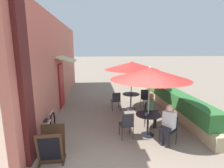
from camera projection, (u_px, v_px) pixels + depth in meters
name	position (u px, v px, depth m)	size (l,w,h in m)	color
cafe_facade_wall	(59.00, 64.00, 8.78)	(0.98, 11.07, 4.20)	#C66B5B
planter_hedge	(159.00, 91.00, 9.62)	(0.60, 10.07, 1.01)	tan
patio_table_near	(148.00, 120.00, 5.71)	(0.80, 0.80, 0.74)	black
patio_umbrella_near	(150.00, 74.00, 5.41)	(2.49, 2.49, 2.29)	#B7B7BC
cafe_chair_near_left	(127.00, 123.00, 5.50)	(0.44, 0.44, 0.87)	#232328
cafe_chair_near_right	(170.00, 127.00, 5.23)	(0.56, 0.56, 0.87)	#232328
seated_patron_near_right	(168.00, 123.00, 5.12)	(0.51, 0.49, 1.25)	#23232D
cafe_chair_near_back	(148.00, 113.00, 6.43)	(0.53, 0.53, 0.87)	#232328
seated_patron_near_back	(152.00, 108.00, 6.37)	(0.50, 0.45, 1.25)	#23232D
coffee_cup_near	(146.00, 114.00, 5.56)	(0.07, 0.07, 0.09)	teal
patio_table_mid	(131.00, 98.00, 8.25)	(0.80, 0.80, 0.74)	black
patio_umbrella_mid	(132.00, 66.00, 7.95)	(2.49, 2.49, 2.29)	#B7B7BC
cafe_chair_mid_left	(145.00, 97.00, 8.46)	(0.43, 0.43, 0.87)	#232328
cafe_chair_mid_right	(116.00, 100.00, 8.06)	(0.43, 0.43, 0.87)	#232328
coffee_cup_mid	(131.00, 94.00, 8.07)	(0.07, 0.07, 0.09)	#232328
bicycle_leaning	(49.00, 129.00, 5.48)	(0.11, 1.79, 0.79)	black
menu_board	(52.00, 145.00, 4.39)	(0.65, 0.65, 0.89)	#422819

